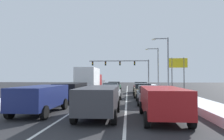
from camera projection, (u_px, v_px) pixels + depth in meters
ground_plane at (111, 98)px, 21.44m from camera, size 120.00×120.00×0.00m
lane_stripe_between_right_lane_and_center_lane at (127, 94)px, 25.59m from camera, size 0.14×47.30×0.01m
lane_stripe_between_center_lane_and_left_lane at (100, 94)px, 25.86m from camera, size 0.14×47.30×0.01m
snow_bank_right_shoulder at (170, 93)px, 25.19m from camera, size 2.14×47.30×0.47m
snow_bank_left_shoulder at (60, 92)px, 26.29m from camera, size 1.74×47.30×0.62m
suv_red_right_lane_nearest at (162, 100)px, 10.53m from camera, size 2.16×4.90×1.67m
sedan_gray_right_lane_second at (149, 95)px, 16.83m from camera, size 2.00×4.50×1.51m
sedan_tan_right_lane_third at (143, 90)px, 22.41m from camera, size 2.00×4.50×1.51m
sedan_maroon_right_lane_fourth at (140, 87)px, 28.61m from camera, size 2.00×4.50×1.51m
suv_charcoal_center_lane_nearest at (99, 99)px, 11.25m from camera, size 2.16×4.90×1.67m
sedan_silver_center_lane_second at (110, 93)px, 18.22m from camera, size 2.00×4.50×1.51m
sedan_white_center_lane_third at (111, 89)px, 23.90m from camera, size 2.00×4.50×1.51m
sedan_green_center_lane_fourth at (114, 87)px, 30.65m from camera, size 2.00×4.50×1.51m
suv_navy_left_lane_nearest at (41, 97)px, 12.38m from camera, size 2.16×4.90×1.67m
suv_black_left_lane_second at (71, 90)px, 18.47m from camera, size 2.16×4.90×1.67m
box_truck_left_lane_third at (89, 79)px, 26.44m from camera, size 2.53×7.20×3.36m
suv_gray_left_lane_fourth at (98, 84)px, 34.85m from camera, size 2.16×4.90×1.67m
traffic_light_gantry at (126, 65)px, 47.19m from camera, size 14.00×0.47×6.20m
street_lamp_right_near at (166, 59)px, 31.71m from camera, size 2.66×0.36×8.40m
street_lamp_right_mid at (156, 64)px, 40.30m from camera, size 2.66×0.36×7.99m
roadside_sign_right at (178, 66)px, 34.37m from camera, size 3.20×0.16×5.50m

